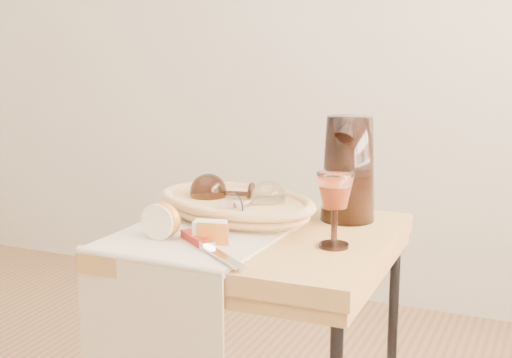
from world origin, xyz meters
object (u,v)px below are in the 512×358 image
at_px(pitcher, 348,169).
at_px(apple_half, 163,220).
at_px(bread_basket, 236,208).
at_px(goblet_lying_b, 254,201).
at_px(table_knife, 209,246).
at_px(tea_towel, 187,241).
at_px(goblet_lying_a, 227,193).
at_px(wine_goblet, 335,210).

distance_m(pitcher, apple_half, 0.44).
distance_m(bread_basket, goblet_lying_b, 0.06).
bearing_deg(goblet_lying_b, table_knife, -155.38).
height_order(tea_towel, pitcher, pitcher).
relative_size(tea_towel, goblet_lying_a, 2.32).
distance_m(goblet_lying_a, goblet_lying_b, 0.09).
bearing_deg(pitcher, tea_towel, -119.19).
xyz_separation_m(apple_half, table_knife, (0.13, -0.04, -0.03)).
bearing_deg(goblet_lying_a, goblet_lying_b, 148.38).
height_order(wine_goblet, apple_half, wine_goblet).
relative_size(bread_basket, wine_goblet, 2.31).
bearing_deg(wine_goblet, tea_towel, -163.24).
height_order(tea_towel, bread_basket, bread_basket).
xyz_separation_m(goblet_lying_b, apple_half, (-0.12, -0.19, -0.01)).
bearing_deg(apple_half, goblet_lying_b, 58.96).
bearing_deg(apple_half, tea_towel, 9.52).
height_order(pitcher, apple_half, pitcher).
height_order(goblet_lying_a, apple_half, goblet_lying_a).
height_order(apple_half, table_knife, apple_half).
height_order(bread_basket, goblet_lying_b, goblet_lying_b).
xyz_separation_m(goblet_lying_b, table_knife, (0.01, -0.23, -0.04)).
height_order(bread_basket, goblet_lying_a, goblet_lying_a).
distance_m(wine_goblet, apple_half, 0.35).
height_order(bread_basket, apple_half, apple_half).
bearing_deg(goblet_lying_a, pitcher, -170.87).
bearing_deg(bread_basket, wine_goblet, -6.73).
height_order(goblet_lying_a, goblet_lying_b, goblet_lying_a).
distance_m(bread_basket, table_knife, 0.26).
bearing_deg(wine_goblet, goblet_lying_a, 156.29).
bearing_deg(tea_towel, goblet_lying_b, 71.31).
xyz_separation_m(tea_towel, apple_half, (-0.05, -0.01, 0.04)).
bearing_deg(bread_basket, goblet_lying_a, 170.06).
height_order(goblet_lying_b, wine_goblet, wine_goblet).
bearing_deg(pitcher, apple_half, -123.98).
bearing_deg(tea_towel, goblet_lying_a, 96.33).
relative_size(apple_half, table_knife, 0.33).
relative_size(tea_towel, table_knife, 1.33).
relative_size(tea_towel, wine_goblet, 2.10).
bearing_deg(table_knife, pitcher, 101.32).
relative_size(wine_goblet, table_knife, 0.63).
relative_size(bread_basket, goblet_lying_a, 2.55).
xyz_separation_m(bread_basket, table_knife, (0.06, -0.26, -0.01)).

